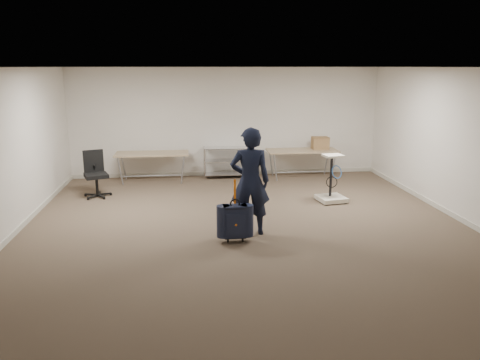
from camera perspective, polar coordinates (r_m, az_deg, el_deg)
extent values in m
plane|color=brown|center=(8.18, 1.09, -6.42)|extent=(9.00, 9.00, 0.00)
plane|color=silver|center=(12.24, -1.67, 7.05)|extent=(8.00, 0.00, 8.00)
plane|color=silver|center=(3.57, 10.87, -9.87)|extent=(8.00, 0.00, 8.00)
plane|color=silver|center=(9.23, 26.62, 3.43)|extent=(0.00, 9.00, 9.00)
plane|color=silver|center=(7.68, 1.18, 13.59)|extent=(8.00, 8.00, 0.00)
cube|color=beige|center=(12.46, -1.63, 0.86)|extent=(8.00, 0.02, 0.10)
cube|color=beige|center=(8.63, -26.39, -6.48)|extent=(0.02, 9.00, 0.10)
cube|color=beige|center=(9.53, 25.71, -4.58)|extent=(0.02, 9.00, 0.10)
cube|color=tan|center=(11.79, -10.68, 3.18)|extent=(1.80, 0.75, 0.03)
cylinder|color=#919399|center=(11.90, -10.56, 0.52)|extent=(1.50, 0.02, 0.02)
cylinder|color=#919399|center=(11.65, -14.38, 1.03)|extent=(0.13, 0.04, 0.69)
cylinder|color=#919399|center=(11.53, -6.98, 1.24)|extent=(0.13, 0.04, 0.69)
cylinder|color=#919399|center=(12.23, -14.01, 1.64)|extent=(0.13, 0.04, 0.69)
cylinder|color=#919399|center=(12.12, -6.97, 1.84)|extent=(0.13, 0.04, 0.69)
cube|color=tan|center=(12.11, 7.58, 3.58)|extent=(1.80, 0.75, 0.03)
cylinder|color=#919399|center=(12.22, 7.50, 0.98)|extent=(1.50, 0.02, 0.02)
cylinder|color=#919399|center=(11.73, 4.32, 1.52)|extent=(0.13, 0.04, 0.69)
cylinder|color=#919399|center=(12.10, 11.32, 1.66)|extent=(0.13, 0.04, 0.69)
cylinder|color=#919399|center=(12.31, 3.80, 2.10)|extent=(0.13, 0.04, 0.69)
cylinder|color=#919399|center=(12.66, 10.50, 2.22)|extent=(0.13, 0.04, 0.69)
cylinder|color=silver|center=(11.85, -4.32, 1.89)|extent=(0.02, 0.02, 0.80)
cylinder|color=silver|center=(11.95, 1.44, 2.03)|extent=(0.02, 0.02, 0.80)
cylinder|color=silver|center=(12.29, -4.40, 2.32)|extent=(0.02, 0.02, 0.80)
cylinder|color=silver|center=(12.39, 1.16, 2.45)|extent=(0.02, 0.02, 0.80)
cube|color=silver|center=(12.17, -1.51, 0.79)|extent=(1.20, 0.45, 0.02)
cube|color=silver|center=(12.09, -1.52, 2.41)|extent=(1.20, 0.45, 0.02)
cube|color=silver|center=(12.03, -1.53, 3.95)|extent=(1.20, 0.45, 0.01)
imported|color=black|center=(7.88, 1.23, -0.19)|extent=(0.70, 0.48, 1.85)
cube|color=black|center=(7.64, -0.61, -5.00)|extent=(0.39, 0.23, 0.53)
cube|color=black|center=(7.75, -0.62, -6.91)|extent=(0.35, 0.16, 0.03)
cylinder|color=black|center=(7.74, -1.50, -7.35)|extent=(0.03, 0.07, 0.07)
cylinder|color=black|center=(7.76, 0.30, -7.27)|extent=(0.03, 0.07, 0.07)
torus|color=black|center=(7.55, -0.61, -2.88)|extent=(0.17, 0.03, 0.17)
cube|color=orange|center=(7.52, -0.63, -1.43)|extent=(0.04, 0.01, 0.41)
cylinder|color=black|center=(10.83, -16.97, -1.73)|extent=(0.62, 0.62, 0.09)
cylinder|color=black|center=(10.78, -17.04, -0.65)|extent=(0.06, 0.06, 0.41)
cube|color=black|center=(10.73, -17.13, 0.52)|extent=(0.61, 0.61, 0.08)
cube|color=black|center=(10.89, -17.44, 2.24)|extent=(0.43, 0.21, 0.49)
cube|color=beige|center=(10.18, 11.05, -2.22)|extent=(0.64, 0.64, 0.09)
cylinder|color=black|center=(9.93, 10.19, -2.86)|extent=(0.07, 0.07, 0.04)
cylinder|color=black|center=(10.11, 11.08, 0.51)|extent=(0.06, 0.06, 0.88)
cube|color=beige|center=(9.97, 11.29, 2.92)|extent=(0.44, 0.39, 0.04)
torus|color=blue|center=(9.97, 11.66, 0.95)|extent=(0.30, 0.16, 0.27)
cube|color=#8D5D41|center=(12.30, 9.75, 4.47)|extent=(0.42, 0.32, 0.31)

